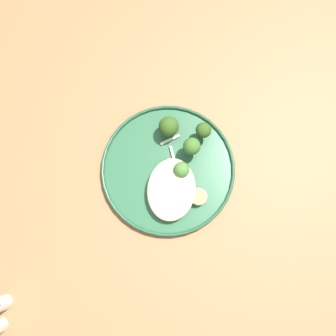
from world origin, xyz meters
TOP-DOWN VIEW (x-y plane):
  - ground at (0.00, 0.00)m, footprint 6.00×6.00m
  - wooden_dining_table at (0.00, 0.00)m, footprint 1.40×1.00m
  - dinner_plate at (0.05, 0.01)m, footprint 0.29×0.29m
  - noodle_bed at (0.01, 0.00)m, footprint 0.13×0.10m
  - seared_scallop_on_noodles at (0.01, 0.03)m, footprint 0.02×0.02m
  - seared_scallop_half_hidden at (-0.01, 0.02)m, footprint 0.03×0.03m
  - seared_scallop_left_edge at (0.00, -0.06)m, footprint 0.04×0.04m
  - seared_scallop_large_seared at (0.01, -0.00)m, footprint 0.04×0.04m
  - seared_scallop_rear_pale at (0.03, -0.03)m, footprint 0.03×0.03m
  - broccoli_floret_tall_stalk at (0.14, 0.02)m, footprint 0.04×0.04m
  - broccoli_floret_right_tilted at (0.10, -0.03)m, footprint 0.04×0.04m
  - broccoli_floret_rear_charred at (0.05, -0.02)m, footprint 0.03×0.03m
  - broccoli_floret_left_leaning at (0.14, -0.05)m, footprint 0.03×0.03m
  - onion_sliver_short_strip at (0.12, 0.02)m, footprint 0.03×0.04m
  - onion_sliver_curled_piece at (0.05, -0.01)m, footprint 0.01×0.05m
  - onion_sliver_long_sliver at (0.08, 0.01)m, footprint 0.04×0.02m
  - onion_sliver_pale_crescent at (0.06, 0.02)m, footprint 0.04×0.02m

SIDE VIEW (x-z plane):
  - ground at x=0.00m, z-range 0.00..0.00m
  - wooden_dining_table at x=0.00m, z-range 0.29..1.03m
  - dinner_plate at x=0.05m, z-range 0.74..0.76m
  - onion_sliver_short_strip at x=0.12m, z-range 0.75..0.76m
  - onion_sliver_curled_piece at x=0.05m, z-range 0.75..0.76m
  - onion_sliver_long_sliver at x=0.08m, z-range 0.75..0.76m
  - onion_sliver_pale_crescent at x=0.06m, z-range 0.75..0.76m
  - seared_scallop_on_noodles at x=0.01m, z-range 0.75..0.77m
  - seared_scallop_rear_pale at x=0.03m, z-range 0.75..0.77m
  - seared_scallop_large_seared at x=0.01m, z-range 0.75..0.77m
  - seared_scallop_left_edge at x=0.00m, z-range 0.75..0.77m
  - seared_scallop_half_hidden at x=-0.01m, z-range 0.75..0.77m
  - noodle_bed at x=0.01m, z-range 0.75..0.79m
  - broccoli_floret_tall_stalk at x=0.14m, z-range 0.75..0.81m
  - broccoli_floret_rear_charred at x=0.05m, z-range 0.76..0.81m
  - broccoli_floret_right_tilted at x=0.10m, z-range 0.76..0.82m
  - broccoli_floret_left_leaning at x=0.14m, z-range 0.76..0.82m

